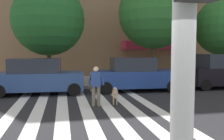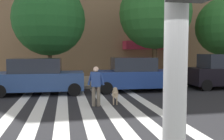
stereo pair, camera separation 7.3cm
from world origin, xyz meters
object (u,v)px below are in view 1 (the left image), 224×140
at_px(parked_car_third_in_line, 135,75).
at_px(street_tree_further, 224,27).
at_px(parked_car_fourth_in_line, 224,72).
at_px(street_tree_nearest, 48,20).
at_px(pedestrian_dog_walker, 96,84).
at_px(parked_car_behind_first, 38,77).
at_px(dog_on_leash, 115,93).
at_px(street_tree_middle, 154,13).

relative_size(parked_car_third_in_line, street_tree_further, 0.77).
height_order(parked_car_third_in_line, street_tree_further, street_tree_further).
xyz_separation_m(parked_car_fourth_in_line, street_tree_nearest, (-10.55, 2.57, 3.21)).
bearing_deg(pedestrian_dog_walker, parked_car_behind_first, 126.99).
bearing_deg(parked_car_third_in_line, dog_on_leash, -120.77).
distance_m(street_tree_middle, pedestrian_dog_walker, 8.83).
height_order(street_tree_further, dog_on_leash, street_tree_further).
bearing_deg(parked_car_third_in_line, parked_car_fourth_in_line, -0.00).
height_order(parked_car_behind_first, parked_car_fourth_in_line, parked_car_fourth_in_line).
relative_size(parked_car_fourth_in_line, street_tree_middle, 0.64).
distance_m(street_tree_nearest, street_tree_further, 12.55).
xyz_separation_m(parked_car_behind_first, parked_car_third_in_line, (5.28, -0.00, -0.01)).
xyz_separation_m(street_tree_further, pedestrian_dog_walker, (-10.39, -6.39, -3.13)).
relative_size(street_tree_nearest, street_tree_middle, 0.88).
distance_m(street_tree_nearest, dog_on_leash, 7.41).
relative_size(street_tree_nearest, street_tree_further, 1.04).
xyz_separation_m(street_tree_middle, pedestrian_dog_walker, (-4.87, -6.23, -3.91)).
xyz_separation_m(street_tree_further, dog_on_leash, (-9.50, -5.98, -3.61)).
xyz_separation_m(pedestrian_dog_walker, dog_on_leash, (0.89, 0.40, -0.48)).
bearing_deg(street_tree_middle, parked_car_behind_first, -159.45).
height_order(parked_car_third_in_line, street_tree_nearest, street_tree_nearest).
bearing_deg(parked_car_fourth_in_line, street_tree_nearest, 166.29).
xyz_separation_m(parked_car_behind_first, pedestrian_dog_walker, (2.59, -3.44, 0.01)).
distance_m(parked_car_behind_first, street_tree_nearest, 4.21).
distance_m(pedestrian_dog_walker, dog_on_leash, 1.09).
distance_m(parked_car_third_in_line, parked_car_fourth_in_line, 5.70).
bearing_deg(street_tree_nearest, parked_car_fourth_in_line, -13.71).
bearing_deg(parked_car_fourth_in_line, street_tree_middle, 141.49).
height_order(street_tree_nearest, pedestrian_dog_walker, street_tree_nearest).
relative_size(parked_car_fourth_in_line, dog_on_leash, 4.11).
relative_size(parked_car_fourth_in_line, street_tree_further, 0.76).
height_order(parked_car_behind_first, street_tree_nearest, street_tree_nearest).
relative_size(parked_car_third_in_line, street_tree_middle, 0.65).
xyz_separation_m(parked_car_fourth_in_line, street_tree_middle, (-3.51, 2.80, 3.84)).
bearing_deg(pedestrian_dog_walker, parked_car_fourth_in_line, 22.28).
distance_m(parked_car_third_in_line, street_tree_nearest, 6.41).
bearing_deg(street_tree_further, parked_car_fourth_in_line, -124.12).
bearing_deg(street_tree_further, dog_on_leash, -147.79).
height_order(pedestrian_dog_walker, dog_on_leash, pedestrian_dog_walker).
bearing_deg(parked_car_third_in_line, pedestrian_dog_walker, -128.08).
relative_size(parked_car_behind_first, street_tree_middle, 0.64).
height_order(parked_car_third_in_line, street_tree_middle, street_tree_middle).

